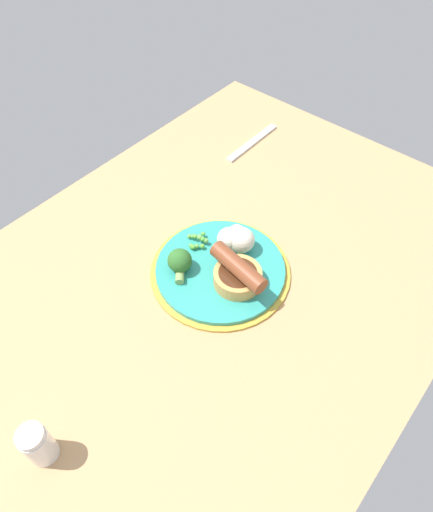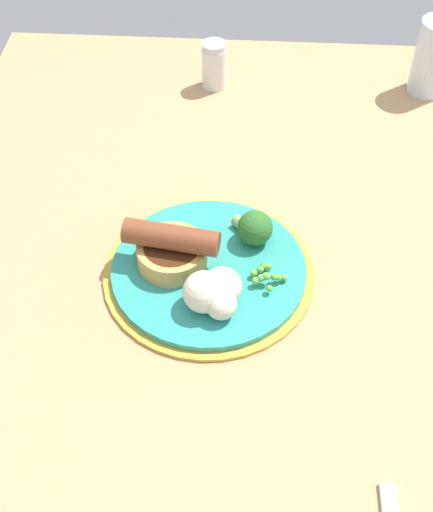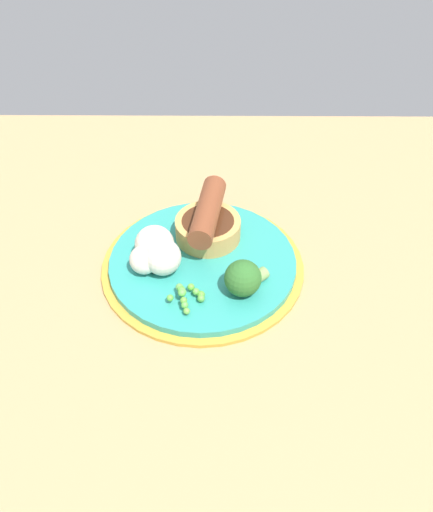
{
  "view_description": "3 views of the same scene",
  "coord_description": "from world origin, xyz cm",
  "px_view_note": "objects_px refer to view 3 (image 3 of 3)",
  "views": [
    {
      "loc": [
        40.19,
        34.08,
        70.49
      ],
      "look_at": [
        -0.49,
        -0.53,
        6.17
      ],
      "focal_mm": 32.0,
      "sensor_mm": 36.0,
      "label": 1
    },
    {
      "loc": [
        -57.76,
        -3.82,
        69.75
      ],
      "look_at": [
        0.4,
        -0.1,
        6.11
      ],
      "focal_mm": 50.0,
      "sensor_mm": 36.0,
      "label": 2
    },
    {
      "loc": [
        2.15,
        -52.05,
        54.72
      ],
      "look_at": [
        1.79,
        -1.1,
        6.92
      ],
      "focal_mm": 40.0,
      "sensor_mm": 36.0,
      "label": 3
    }
  ],
  "objects_px": {
    "sausage_pudding": "(208,223)",
    "broccoli_floret_far": "(244,278)",
    "pea_pile": "(188,295)",
    "cauliflower_floret": "(156,252)",
    "dinner_plate": "(205,265)"
  },
  "relations": [
    {
      "from": "pea_pile",
      "to": "cauliflower_floret",
      "type": "xyz_separation_m",
      "value": [
        -0.04,
        0.06,
        0.01
      ]
    },
    {
      "from": "dinner_plate",
      "to": "cauliflower_floret",
      "type": "height_order",
      "value": "cauliflower_floret"
    },
    {
      "from": "pea_pile",
      "to": "broccoli_floret_far",
      "type": "bearing_deg",
      "value": 13.77
    },
    {
      "from": "dinner_plate",
      "to": "cauliflower_floret",
      "type": "bearing_deg",
      "value": -170.51
    },
    {
      "from": "pea_pile",
      "to": "broccoli_floret_far",
      "type": "relative_size",
      "value": 0.82
    },
    {
      "from": "cauliflower_floret",
      "to": "broccoli_floret_far",
      "type": "bearing_deg",
      "value": -21.83
    },
    {
      "from": "dinner_plate",
      "to": "pea_pile",
      "type": "bearing_deg",
      "value": -104.7
    },
    {
      "from": "dinner_plate",
      "to": "sausage_pudding",
      "type": "bearing_deg",
      "value": 85.45
    },
    {
      "from": "sausage_pudding",
      "to": "broccoli_floret_far",
      "type": "bearing_deg",
      "value": 33.04
    },
    {
      "from": "broccoli_floret_far",
      "to": "cauliflower_floret",
      "type": "relative_size",
      "value": 0.82
    },
    {
      "from": "dinner_plate",
      "to": "broccoli_floret_far",
      "type": "bearing_deg",
      "value": -48.1
    },
    {
      "from": "broccoli_floret_far",
      "to": "cauliflower_floret",
      "type": "height_order",
      "value": "cauliflower_floret"
    },
    {
      "from": "sausage_pudding",
      "to": "pea_pile",
      "type": "bearing_deg",
      "value": -2.02
    },
    {
      "from": "dinner_plate",
      "to": "sausage_pudding",
      "type": "height_order",
      "value": "sausage_pudding"
    },
    {
      "from": "dinner_plate",
      "to": "pea_pile",
      "type": "relative_size",
      "value": 5.64
    }
  ]
}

